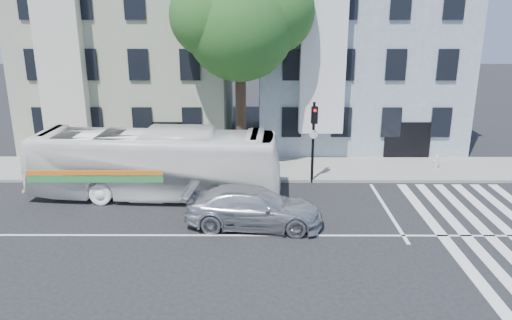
{
  "coord_description": "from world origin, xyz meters",
  "views": [
    {
      "loc": [
        0.89,
        -17.46,
        8.43
      ],
      "look_at": [
        0.83,
        2.08,
        2.4
      ],
      "focal_mm": 35.0,
      "sensor_mm": 36.0,
      "label": 1
    }
  ],
  "objects_px": {
    "sedan": "(254,207)",
    "traffic_signal": "(314,132)",
    "bus": "(155,163)",
    "fire_hydrant": "(436,161)"
  },
  "relations": [
    {
      "from": "traffic_signal",
      "to": "fire_hydrant",
      "type": "height_order",
      "value": "traffic_signal"
    },
    {
      "from": "bus",
      "to": "traffic_signal",
      "type": "distance_m",
      "value": 7.65
    },
    {
      "from": "sedan",
      "to": "fire_hydrant",
      "type": "distance_m",
      "value": 12.05
    },
    {
      "from": "sedan",
      "to": "traffic_signal",
      "type": "distance_m",
      "value": 6.07
    },
    {
      "from": "traffic_signal",
      "to": "fire_hydrant",
      "type": "relative_size",
      "value": 5.72
    },
    {
      "from": "sedan",
      "to": "fire_hydrant",
      "type": "height_order",
      "value": "sedan"
    },
    {
      "from": "traffic_signal",
      "to": "fire_hydrant",
      "type": "xyz_separation_m",
      "value": [
        6.87,
        2.08,
        -2.12
      ]
    },
    {
      "from": "sedan",
      "to": "traffic_signal",
      "type": "height_order",
      "value": "traffic_signal"
    },
    {
      "from": "bus",
      "to": "fire_hydrant",
      "type": "height_order",
      "value": "bus"
    },
    {
      "from": "bus",
      "to": "fire_hydrant",
      "type": "relative_size",
      "value": 16.02
    }
  ]
}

